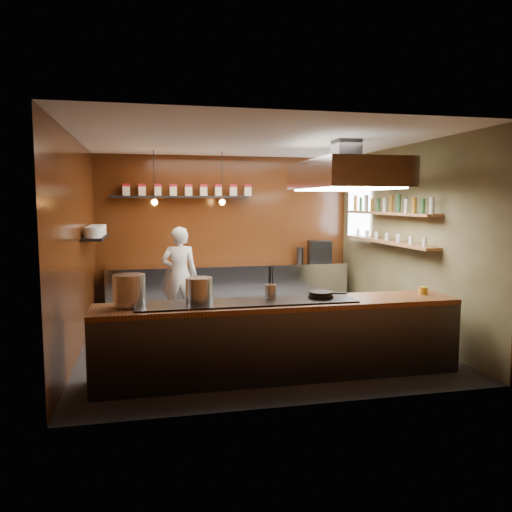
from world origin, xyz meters
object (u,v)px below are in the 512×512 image
object	(u,v)px
espresso_machine	(320,252)
chef	(180,275)
extractor_hood	(346,174)
stockpot_small	(199,290)
stockpot_large	(129,290)

from	to	relation	value
espresso_machine	chef	size ratio (longest dim) A/B	0.26
extractor_hood	stockpot_small	bearing A→B (deg)	-153.64
stockpot_small	chef	size ratio (longest dim) A/B	0.18
stockpot_small	espresso_machine	bearing A→B (deg)	52.79
espresso_machine	chef	distance (m)	2.95
stockpot_small	espresso_machine	size ratio (longest dim) A/B	0.72
stockpot_large	chef	bearing A→B (deg)	75.45
extractor_hood	espresso_machine	bearing A→B (deg)	78.27
extractor_hood	chef	distance (m)	3.35
extractor_hood	stockpot_small	world-z (taller)	extractor_hood
stockpot_large	espresso_machine	size ratio (longest dim) A/B	0.84
espresso_machine	chef	world-z (taller)	chef
stockpot_small	chef	xyz separation A→B (m)	(-0.04, 2.90, -0.24)
chef	extractor_hood	bearing A→B (deg)	146.63
extractor_hood	stockpot_large	bearing A→B (deg)	-159.94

